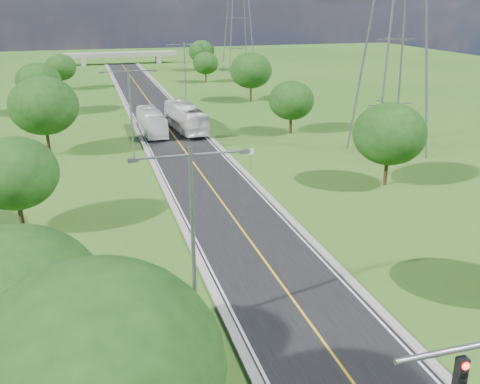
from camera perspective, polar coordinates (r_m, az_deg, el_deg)
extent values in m
plane|color=#245618|center=(74.80, -7.74, 6.85)|extent=(260.00, 260.00, 0.00)
cube|color=black|center=(80.60, -8.41, 7.78)|extent=(8.00, 150.00, 0.06)
cube|color=gray|center=(80.14, -11.44, 7.59)|extent=(0.50, 150.00, 0.22)
cube|color=gray|center=(81.25, -5.42, 8.05)|extent=(0.50, 150.00, 0.22)
cube|color=black|center=(18.70, 22.50, -17.36)|extent=(0.35, 0.28, 1.05)
cylinder|color=#FF140C|center=(18.41, 22.96, -16.74)|extent=(0.24, 0.06, 0.24)
cylinder|color=slate|center=(54.79, 1.18, 3.55)|extent=(0.08, 0.08, 2.40)
cube|color=white|center=(54.54, 1.20, 4.34)|extent=(0.55, 0.04, 0.70)
cube|color=gray|center=(152.97, -16.36, 13.21)|extent=(1.20, 3.00, 2.00)
cube|color=gray|center=(154.35, -8.72, 13.81)|extent=(1.20, 3.00, 2.00)
cube|color=gray|center=(153.18, -12.57, 14.13)|extent=(30.00, 3.00, 1.20)
cylinder|color=slate|center=(27.18, -5.02, -5.40)|extent=(0.22, 0.22, 10.00)
cylinder|color=slate|center=(25.35, -8.44, 3.71)|extent=(2.80, 0.12, 0.12)
cylinder|color=slate|center=(25.85, -2.27, 4.22)|extent=(2.80, 0.12, 0.12)
cube|color=slate|center=(25.24, -11.35, 3.34)|extent=(0.50, 0.25, 0.18)
cube|color=slate|center=(26.20, 0.49, 4.33)|extent=(0.50, 0.25, 0.18)
cylinder|color=slate|center=(58.51, -11.53, 8.04)|extent=(0.22, 0.22, 10.00)
cylinder|color=slate|center=(57.69, -13.26, 12.39)|extent=(2.80, 0.12, 0.12)
cylinder|color=slate|center=(57.91, -10.43, 12.61)|extent=(2.80, 0.12, 0.12)
cube|color=slate|center=(57.64, -14.57, 12.23)|extent=(0.50, 0.25, 0.18)
cube|color=slate|center=(58.06, -9.13, 12.65)|extent=(0.50, 0.25, 0.18)
cylinder|color=slate|center=(92.41, -5.90, 12.53)|extent=(0.22, 0.22, 10.00)
cylinder|color=slate|center=(91.71, -6.89, 15.33)|extent=(2.80, 0.12, 0.12)
cylinder|color=slate|center=(92.21, -5.11, 15.42)|extent=(2.80, 0.12, 0.12)
cube|color=slate|center=(91.51, -7.72, 15.26)|extent=(0.50, 0.25, 0.18)
cube|color=slate|center=(92.48, -4.29, 15.42)|extent=(0.50, 0.25, 0.18)
cylinder|color=black|center=(25.38, -21.73, -18.09)|extent=(0.36, 0.36, 3.06)
ellipsoid|color=#16390F|center=(23.37, -22.90, -10.76)|extent=(7.14, 7.14, 6.07)
cylinder|color=black|center=(43.30, -22.33, -2.29)|extent=(0.36, 0.36, 2.70)
ellipsoid|color=#16390F|center=(42.25, -22.91, 1.86)|extent=(6.30, 6.30, 5.36)
cylinder|color=black|center=(64.10, -19.79, 5.17)|extent=(0.36, 0.36, 3.24)
ellipsoid|color=#16390F|center=(63.29, -20.21, 8.64)|extent=(7.56, 7.56, 6.43)
cylinder|color=black|center=(87.73, -20.40, 8.67)|extent=(0.36, 0.36, 2.88)
ellipsoid|color=#16390F|center=(87.19, -20.68, 10.94)|extent=(6.72, 6.72, 5.71)
cylinder|color=black|center=(111.30, -18.42, 10.93)|extent=(0.36, 0.36, 2.52)
ellipsoid|color=#16390F|center=(110.92, -18.60, 12.50)|extent=(5.88, 5.88, 5.00)
ellipsoid|color=#16390F|center=(17.74, -15.03, -17.88)|extent=(7.98, 7.98, 6.78)
cylinder|color=black|center=(52.08, 15.30, 2.24)|extent=(0.36, 0.36, 2.88)
ellipsoid|color=#16390F|center=(51.17, 15.65, 5.99)|extent=(6.72, 6.72, 5.71)
cylinder|color=black|center=(70.75, 5.42, 7.25)|extent=(0.36, 0.36, 2.52)
ellipsoid|color=#16390F|center=(70.15, 5.50, 9.70)|extent=(5.88, 5.88, 5.00)
cylinder|color=black|center=(93.60, 1.15, 10.58)|extent=(0.36, 0.36, 3.06)
ellipsoid|color=#16390F|center=(93.07, 1.17, 12.85)|extent=(7.14, 7.14, 6.07)
cylinder|color=black|center=(115.97, -3.66, 12.15)|extent=(0.36, 0.36, 2.34)
ellipsoid|color=#16390F|center=(115.62, -3.70, 13.56)|extent=(5.46, 5.46, 4.64)
cylinder|color=black|center=(136.08, -4.10, 13.35)|extent=(0.36, 0.36, 2.70)
ellipsoid|color=#16390F|center=(135.75, -4.14, 14.74)|extent=(6.30, 6.30, 5.36)
imported|color=white|center=(72.18, -5.83, 7.91)|extent=(3.92, 12.55, 3.44)
imported|color=white|center=(71.25, -9.42, 7.41)|extent=(2.82, 10.83, 3.00)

